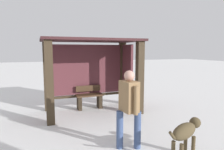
# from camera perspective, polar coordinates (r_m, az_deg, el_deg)

# --- Properties ---
(ground_plane) EXTENTS (60.00, 60.00, 0.00)m
(ground_plane) POSITION_cam_1_polar(r_m,az_deg,el_deg) (6.61, -5.57, -10.39)
(ground_plane) COLOR silver
(bus_shelter) EXTENTS (3.02, 1.70, 2.32)m
(bus_shelter) POSITION_cam_1_polar(r_m,az_deg,el_deg) (6.56, -5.27, 3.27)
(bus_shelter) COLOR #372A1C
(bus_shelter) RESTS_ON ground
(bench_left_inside) EXTENTS (0.90, 0.37, 0.78)m
(bench_left_inside) POSITION_cam_1_polar(r_m,az_deg,el_deg) (6.88, -6.46, -6.67)
(bench_left_inside) COLOR #422D1C
(bench_left_inside) RESTS_ON ground
(person_walking) EXTENTS (0.49, 0.58, 1.59)m
(person_walking) POSITION_cam_1_polar(r_m,az_deg,el_deg) (4.03, 4.84, -8.29)
(person_walking) COLOR olive
(person_walking) RESTS_ON ground
(dog) EXTENTS (0.97, 0.51, 0.70)m
(dog) POSITION_cam_1_polar(r_m,az_deg,el_deg) (4.01, 20.27, -15.01)
(dog) COLOR #4C3E27
(dog) RESTS_ON ground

